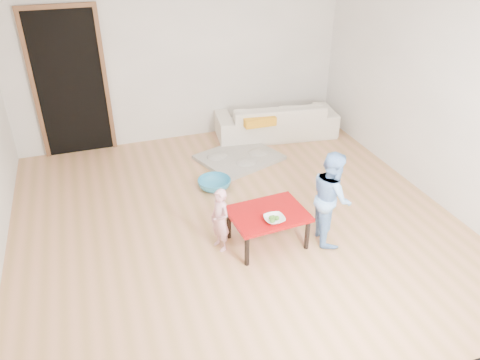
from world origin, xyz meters
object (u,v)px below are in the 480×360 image
sofa (276,119)px  bowl (274,219)px  child_pink (220,220)px  basin (214,184)px  child_blue (331,197)px  red_table (267,228)px

sofa → bowl: size_ratio=8.97×
bowl → child_pink: bearing=153.1°
basin → bowl: bearing=-81.3°
child_blue → basin: 1.73m
sofa → basin: 1.91m
sofa → child_pink: bearing=63.7°
child_pink → child_blue: (1.17, -0.21, 0.17)m
red_table → basin: size_ratio=1.84×
red_table → basin: bearing=99.8°
red_table → basin: red_table is taller
sofa → basin: (-1.39, -1.29, -0.21)m
sofa → bowl: bearing=74.5°
sofa → child_blue: bearing=87.0°
bowl → basin: size_ratio=0.49×
bowl → child_blue: bearing=4.1°
child_pink → basin: (0.28, 1.20, -0.29)m
basin → child_blue: bearing=-57.7°
bowl → child_pink: (-0.50, 0.26, -0.07)m
red_table → sofa: bearing=65.5°
sofa → bowl: 2.99m
bowl → basin: (-0.22, 1.46, -0.36)m
sofa → child_blue: 2.76m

